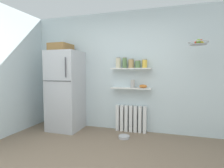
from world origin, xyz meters
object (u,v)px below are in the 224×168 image
Objects in this scene: refrigerator at (66,89)px; storage_jar_2 at (131,63)px; storage_jar_4 at (145,64)px; storage_jar_3 at (138,64)px; radiator at (131,119)px; pet_food_bowl at (124,137)px; shelf_bowl at (143,86)px; vase at (133,84)px; storage_jar_0 at (118,63)px; storage_jar_1 at (125,63)px; hanging_fruit_basket at (198,42)px.

refrigerator reaches higher than storage_jar_2.
storage_jar_3 is at bearing 180.00° from storage_jar_4.
radiator is 1.18m from storage_jar_3.
pet_food_bowl is at bearing -97.84° from storage_jar_2.
refrigerator is 11.74× the size of storage_jar_3.
shelf_bowl is at bearing 51.74° from pet_food_bowl.
shelf_bowl is 0.74× the size of pet_food_bowl.
vase is (-0.25, 0.00, -0.42)m from storage_jar_4.
storage_jar_0 is 1.35× the size of vase.
storage_jar_0 is at bearing 180.00° from storage_jar_2.
storage_jar_1 reaches higher than vase.
hanging_fruit_basket is at bearing -1.99° from refrigerator.
radiator is 1.98m from hanging_fruit_basket.
storage_jar_2 is at bearing 180.00° from shelf_bowl.
storage_jar_4 is (0.56, -0.00, -0.02)m from storage_jar_0.
radiator is at bearing 167.95° from storage_jar_3.
storage_jar_1 is 1.40× the size of storage_jar_3.
storage_jar_2 is 1.20× the size of shelf_bowl.
shelf_bowl is at bearing 161.98° from hanging_fruit_basket.
storage_jar_1 is 1.05× the size of pet_food_bowl.
refrigerator is 5.69× the size of hanging_fruit_basket.
hanging_fruit_basket is (1.23, -0.32, 0.33)m from storage_jar_2.
storage_jar_0 is at bearing 10.90° from refrigerator.
storage_jar_3 is 0.14m from storage_jar_4.
refrigerator is 1.59m from radiator.
storage_jar_2 is at bearing 0.00° from storage_jar_1.
refrigerator is at bearing -170.03° from radiator.
storage_jar_0 is (1.16, 0.22, 0.58)m from refrigerator.
pet_food_bowl is 2.19m from hanging_fruit_basket.
vase is (0.32, -0.00, -0.44)m from storage_jar_0.
refrigerator reaches higher than shelf_bowl.
storage_jar_2 is 0.54m from shelf_bowl.
storage_jar_2 is 0.28m from storage_jar_4.
storage_jar_2 is (0.00, -0.03, 1.19)m from radiator.
pet_food_bowl is at bearing -7.01° from refrigerator.
radiator is 1.22m from storage_jar_4.
storage_jar_3 reaches higher than radiator.
pet_food_bowl is (-0.09, -0.39, -1.02)m from vase.
radiator is at bearing 6.09° from storage_jar_0.
storage_jar_1 is 0.48m from vase.
radiator reaches higher than pet_food_bowl.
shelf_bowl is at bearing 180.00° from storage_jar_4.
hanging_fruit_basket is at bearing -16.21° from storage_jar_3.
storage_jar_2 is 0.14m from storage_jar_3.
pet_food_bowl is (-0.19, -0.39, -1.43)m from storage_jar_3.
storage_jar_0 is at bearing 168.17° from hanging_fruit_basket.
radiator is at bearing 173.32° from shelf_bowl.
vase reaches higher than shelf_bowl.
radiator is 0.76m from vase.
storage_jar_4 is 1.13× the size of shelf_bowl.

